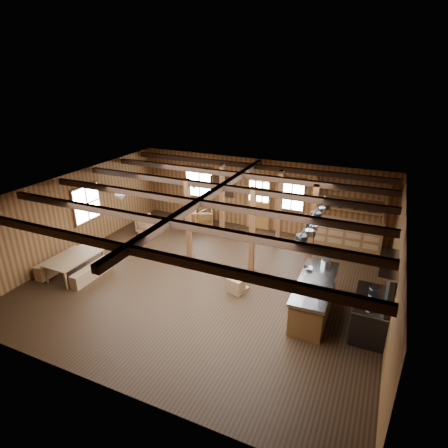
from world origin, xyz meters
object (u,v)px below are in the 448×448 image
(kitchen_island, at_px, (314,297))
(armchair_c, at_px, (149,225))
(armchair_a, at_px, (204,218))
(armchair_b, at_px, (194,217))
(commercial_range, at_px, (373,309))
(dining_table, at_px, (77,266))

(kitchen_island, xyz_separation_m, armchair_c, (-6.85, 2.49, -0.13))
(armchair_a, height_order, armchair_b, armchair_b)
(armchair_a, relative_size, armchair_c, 0.93)
(commercial_range, height_order, armchair_c, commercial_range)
(commercial_range, relative_size, dining_table, 1.13)
(commercial_range, distance_m, armchair_c, 8.72)
(armchair_b, bearing_deg, armchair_a, -151.77)
(commercial_range, bearing_deg, kitchen_island, 172.84)
(armchair_a, bearing_deg, commercial_range, 119.33)
(dining_table, distance_m, armchair_a, 5.41)
(commercial_range, height_order, dining_table, commercial_range)
(commercial_range, relative_size, armchair_a, 2.68)
(dining_table, bearing_deg, armchair_c, -2.72)
(armchair_b, height_order, armchair_c, armchair_b)
(armchair_a, height_order, armchair_c, armchair_c)
(kitchen_island, bearing_deg, commercial_range, -8.33)
(kitchen_island, xyz_separation_m, armchair_b, (-5.65, 3.94, -0.12))
(armchair_b, bearing_deg, kitchen_island, 154.99)
(dining_table, xyz_separation_m, armchair_c, (0.25, 3.53, 0.05))
(kitchen_island, distance_m, commercial_range, 1.46)
(dining_table, height_order, armchair_a, armchair_a)
(dining_table, height_order, armchair_c, armchair_c)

